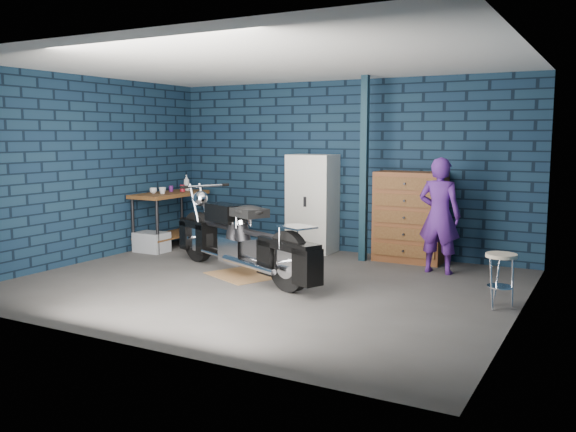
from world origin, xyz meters
name	(u,v)px	position (x,y,z in m)	size (l,w,h in m)	color
ground	(264,284)	(0.00, 0.00, 0.00)	(6.00, 6.00, 0.00)	#494744
room_walls	(285,131)	(0.00, 0.55, 1.90)	(6.02, 5.01, 2.71)	#112338
support_post	(364,170)	(0.55, 1.95, 1.35)	(0.10, 0.10, 2.70)	#112936
workbench	(170,220)	(-2.68, 1.47, 0.46)	(0.60, 1.40, 0.91)	brown
drip_mat	(241,275)	(-0.49, 0.25, 0.00)	(0.88, 0.66, 0.01)	brown
motorcycle	(241,233)	(-0.49, 0.25, 0.58)	(2.61, 0.71, 1.15)	black
person	(439,216)	(1.75, 1.67, 0.78)	(0.57, 0.37, 1.56)	#4F217C
storage_bin	(152,242)	(-2.66, 0.97, 0.16)	(0.51, 0.36, 0.31)	#9A9CA2
locker	(312,203)	(-0.43, 2.23, 0.77)	(0.72, 0.52, 1.55)	silver
tool_chest	(410,217)	(1.17, 2.23, 0.66)	(0.99, 0.55, 1.32)	brown
shop_stool	(500,281)	(2.78, 0.27, 0.30)	(0.33, 0.33, 0.60)	beige
cup_a	(153,191)	(-2.80, 1.21, 0.96)	(0.12, 0.12, 0.09)	beige
cup_b	(162,191)	(-2.63, 1.23, 0.96)	(0.11, 0.11, 0.11)	beige
mug_purple	(171,189)	(-2.77, 1.62, 0.96)	(0.07, 0.07, 0.10)	#571B6E
mug_red	(182,188)	(-2.59, 1.70, 0.97)	(0.08, 0.08, 0.11)	maroon
bottle	(187,183)	(-2.65, 1.89, 1.05)	(0.10, 0.10, 0.27)	#9A9CA2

